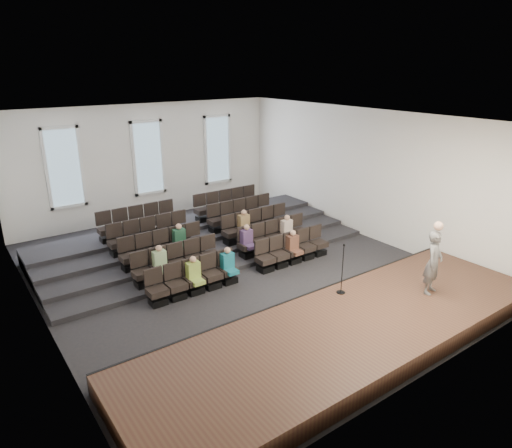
{
  "coord_description": "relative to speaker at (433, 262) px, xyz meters",
  "views": [
    {
      "loc": [
        -7.6,
        -11.71,
        6.55
      ],
      "look_at": [
        1.14,
        0.5,
        1.27
      ],
      "focal_mm": 32.0,
      "sensor_mm": 36.0,
      "label": 1
    }
  ],
  "objects": [
    {
      "name": "risers",
      "position": [
        -3.02,
        8.41,
        -1.21
      ],
      "size": [
        11.8,
        4.8,
        0.6
      ],
      "color": "black",
      "rests_on": "ground"
    },
    {
      "name": "wall_back",
      "position": [
        -3.02,
        12.26,
        1.09
      ],
      "size": [
        12.0,
        0.04,
        5.0
      ],
      "primitive_type": "cube",
      "color": "white",
      "rests_on": "ground"
    },
    {
      "name": "windows",
      "position": [
        -3.02,
        12.19,
        1.29
      ],
      "size": [
        8.44,
        0.1,
        3.24
      ],
      "color": "white",
      "rests_on": "wall_back"
    },
    {
      "name": "wall_front",
      "position": [
        -3.02,
        -1.78,
        1.09
      ],
      "size": [
        12.0,
        0.04,
        5.0
      ],
      "primitive_type": "cube",
      "color": "white",
      "rests_on": "ground"
    },
    {
      "name": "ceiling",
      "position": [
        -3.02,
        5.24,
        3.6
      ],
      "size": [
        12.0,
        14.0,
        0.02
      ],
      "primitive_type": "cube",
      "color": "white",
      "rests_on": "ground"
    },
    {
      "name": "stage_lip",
      "position": [
        -3.02,
        1.91,
        -1.16
      ],
      "size": [
        11.8,
        0.06,
        0.52
      ],
      "primitive_type": "cube",
      "color": "black",
      "rests_on": "ground"
    },
    {
      "name": "mic_stand",
      "position": [
        -2.05,
        1.42,
        -0.47
      ],
      "size": [
        0.25,
        0.25,
        1.47
      ],
      "color": "black",
      "rests_on": "stage"
    },
    {
      "name": "speaker",
      "position": [
        0.0,
        0.0,
        0.0
      ],
      "size": [
        0.76,
        0.6,
        1.81
      ],
      "primitive_type": "imported",
      "rotation": [
        0.0,
        0.0,
        0.28
      ],
      "color": "#5C5A58",
      "rests_on": "stage"
    },
    {
      "name": "wall_left",
      "position": [
        -9.04,
        5.24,
        1.09
      ],
      "size": [
        0.04,
        14.0,
        5.0
      ],
      "primitive_type": "cube",
      "color": "white",
      "rests_on": "ground"
    },
    {
      "name": "stage",
      "position": [
        -3.02,
        0.14,
        -1.16
      ],
      "size": [
        11.8,
        3.6,
        0.5
      ],
      "primitive_type": "cube",
      "color": "#452D1D",
      "rests_on": "ground"
    },
    {
      "name": "audience",
      "position": [
        -3.02,
        5.56,
        -0.59
      ],
      "size": [
        5.45,
        2.64,
        1.1
      ],
      "color": "#93AF46",
      "rests_on": "seating_rows"
    },
    {
      "name": "wall_right",
      "position": [
        3.0,
        5.24,
        1.09
      ],
      "size": [
        0.04,
        14.0,
        5.0
      ],
      "primitive_type": "cube",
      "color": "white",
      "rests_on": "ground"
    },
    {
      "name": "ground",
      "position": [
        -3.02,
        5.24,
        -1.41
      ],
      "size": [
        14.0,
        14.0,
        0.0
      ],
      "primitive_type": "plane",
      "color": "black",
      "rests_on": "ground"
    },
    {
      "name": "seating_rows",
      "position": [
        -3.02,
        6.78,
        -0.72
      ],
      "size": [
        6.8,
        4.7,
        1.67
      ],
      "color": "black",
      "rests_on": "ground"
    }
  ]
}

